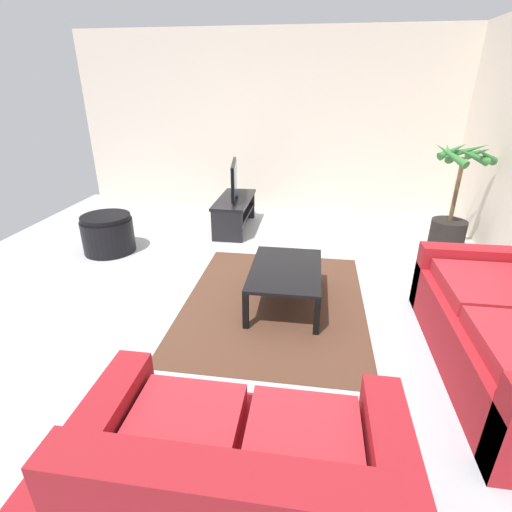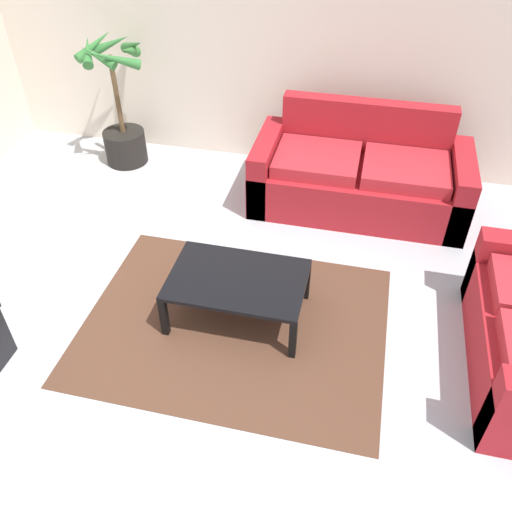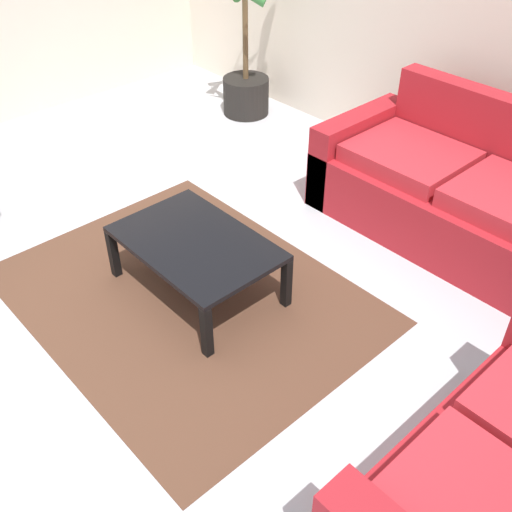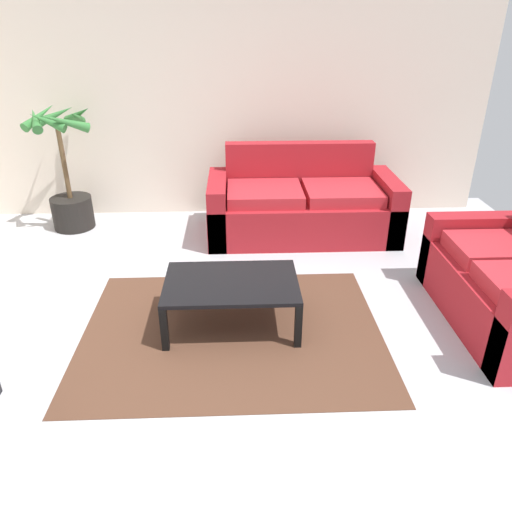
% 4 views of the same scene
% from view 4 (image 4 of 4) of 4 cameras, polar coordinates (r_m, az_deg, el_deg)
% --- Properties ---
extents(ground_plane, '(6.60, 6.60, 0.00)m').
position_cam_4_polar(ground_plane, '(3.27, -5.47, -13.96)').
color(ground_plane, '#B2B2B7').
extents(wall_back, '(6.00, 0.06, 2.70)m').
position_cam_4_polar(wall_back, '(5.54, -4.66, 18.53)').
color(wall_back, beige).
rests_on(wall_back, ground).
extents(couch_main, '(1.94, 0.90, 0.90)m').
position_cam_4_polar(couch_main, '(5.14, 5.39, 5.78)').
color(couch_main, maroon).
rests_on(couch_main, ground).
extents(coffee_table, '(0.98, 0.65, 0.37)m').
position_cam_4_polar(coffee_table, '(3.56, -2.92, -3.58)').
color(coffee_table, black).
rests_on(coffee_table, ground).
extents(area_rug, '(2.20, 1.70, 0.01)m').
position_cam_4_polar(area_rug, '(3.65, -2.81, -8.77)').
color(area_rug, '#513323').
rests_on(area_rug, ground).
extents(potted_palm, '(0.73, 0.76, 1.32)m').
position_cam_4_polar(potted_palm, '(5.58, -21.20, 7.88)').
color(potted_palm, black).
rests_on(potted_palm, ground).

